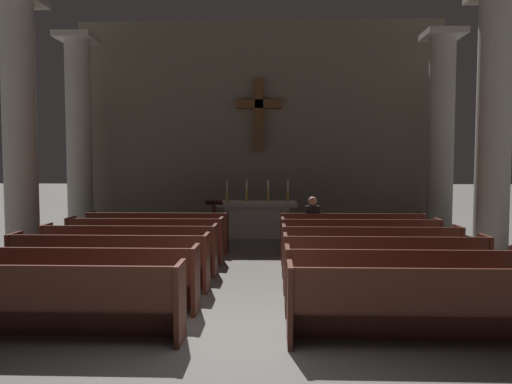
% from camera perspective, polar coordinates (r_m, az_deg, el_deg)
% --- Properties ---
extents(ground_plane, '(80.00, 80.00, 0.00)m').
position_cam_1_polar(ground_plane, '(6.09, -2.44, -16.93)').
color(ground_plane, '#66635E').
extents(pew_left_row_1, '(3.26, 0.50, 0.95)m').
position_cam_1_polar(pew_left_row_1, '(6.48, -23.11, -11.54)').
color(pew_left_row_1, '#4C2319').
rests_on(pew_left_row_1, ground).
extents(pew_left_row_2, '(3.26, 0.50, 0.95)m').
position_cam_1_polar(pew_left_row_2, '(7.49, -19.35, -9.40)').
color(pew_left_row_2, '#4C2319').
rests_on(pew_left_row_2, ground).
extents(pew_left_row_3, '(3.26, 0.50, 0.95)m').
position_cam_1_polar(pew_left_row_3, '(8.54, -16.54, -7.75)').
color(pew_left_row_3, '#4C2319').
rests_on(pew_left_row_3, ground).
extents(pew_left_row_4, '(3.26, 0.50, 0.95)m').
position_cam_1_polar(pew_left_row_4, '(9.61, -14.36, -6.45)').
color(pew_left_row_4, '#4C2319').
rests_on(pew_left_row_4, ground).
extents(pew_left_row_5, '(3.26, 0.50, 0.95)m').
position_cam_1_polar(pew_left_row_5, '(10.69, -12.63, -5.40)').
color(pew_left_row_5, '#4C2319').
rests_on(pew_left_row_5, ground).
extents(pew_left_row_6, '(3.26, 0.50, 0.95)m').
position_cam_1_polar(pew_left_row_6, '(11.79, -11.22, -4.55)').
color(pew_left_row_6, '#4C2319').
rests_on(pew_left_row_6, ground).
extents(pew_right_row_1, '(3.26, 0.50, 0.95)m').
position_cam_1_polar(pew_right_row_1, '(6.16, 19.32, -12.24)').
color(pew_right_row_1, '#4C2319').
rests_on(pew_right_row_1, ground).
extents(pew_right_row_2, '(3.26, 0.50, 0.95)m').
position_cam_1_polar(pew_right_row_2, '(7.22, 16.60, -9.84)').
color(pew_right_row_2, '#4C2319').
rests_on(pew_right_row_2, ground).
extents(pew_right_row_3, '(3.26, 0.50, 0.95)m').
position_cam_1_polar(pew_right_row_3, '(8.30, 14.60, -8.04)').
color(pew_right_row_3, '#4C2319').
rests_on(pew_right_row_3, ground).
extents(pew_right_row_4, '(3.26, 0.50, 0.95)m').
position_cam_1_polar(pew_right_row_4, '(9.40, 13.08, -6.66)').
color(pew_right_row_4, '#4C2319').
rests_on(pew_right_row_4, ground).
extents(pew_right_row_5, '(3.26, 0.50, 0.95)m').
position_cam_1_polar(pew_right_row_5, '(10.50, 11.89, -5.56)').
color(pew_right_row_5, '#4C2319').
rests_on(pew_right_row_5, ground).
extents(pew_right_row_6, '(3.26, 0.50, 0.95)m').
position_cam_1_polar(pew_right_row_6, '(11.62, 10.92, -4.67)').
color(pew_right_row_6, '#4C2319').
rests_on(pew_right_row_6, ground).
extents(column_left_second, '(1.06, 1.06, 5.69)m').
position_cam_1_polar(column_left_second, '(12.01, -25.59, 6.23)').
color(column_left_second, '#ADA89E').
rests_on(column_left_second, ground).
extents(column_right_second, '(1.06, 1.06, 5.69)m').
position_cam_1_polar(column_right_second, '(11.62, 25.71, 6.33)').
color(column_right_second, '#ADA89E').
rests_on(column_right_second, ground).
extents(column_left_third, '(1.06, 1.06, 5.69)m').
position_cam_1_polar(column_left_third, '(15.02, -19.72, 5.78)').
color(column_left_third, '#ADA89E').
rests_on(column_left_third, ground).
extents(column_right_third, '(1.06, 1.06, 5.69)m').
position_cam_1_polar(column_right_third, '(14.71, 20.53, 5.81)').
color(column_right_third, '#ADA89E').
rests_on(column_right_third, ground).
extents(altar, '(2.20, 0.90, 1.01)m').
position_cam_1_polar(altar, '(13.82, 0.15, -3.05)').
color(altar, '#BCB7AD').
rests_on(altar, ground).
extents(candlestick_outer_left, '(0.16, 0.16, 0.58)m').
position_cam_1_polar(candlestick_outer_left, '(13.81, -3.37, -0.32)').
color(candlestick_outer_left, '#B79338').
rests_on(candlestick_outer_left, altar).
extents(candlestick_inner_left, '(0.16, 0.16, 0.58)m').
position_cam_1_polar(candlestick_inner_left, '(13.77, -1.09, -0.33)').
color(candlestick_inner_left, '#B79338').
rests_on(candlestick_inner_left, altar).
extents(candlestick_inner_right, '(0.16, 0.16, 0.58)m').
position_cam_1_polar(candlestick_inner_right, '(13.75, 1.40, -0.33)').
color(candlestick_inner_right, '#B79338').
rests_on(candlestick_inner_right, altar).
extents(candlestick_outer_right, '(0.16, 0.16, 0.58)m').
position_cam_1_polar(candlestick_outer_right, '(13.75, 3.70, -0.34)').
color(candlestick_outer_right, '#B79338').
rests_on(candlestick_outer_right, altar).
extents(apse_with_cross, '(11.30, 0.51, 6.46)m').
position_cam_1_polar(apse_with_cross, '(15.63, 0.38, 7.64)').
color(apse_with_cross, '#706656').
rests_on(apse_with_cross, ground).
extents(lectern, '(0.44, 0.36, 1.15)m').
position_cam_1_polar(lectern, '(12.71, -4.87, -3.58)').
color(lectern, '#4C2319').
rests_on(lectern, ground).
extents(lone_worshipper, '(0.32, 0.43, 1.32)m').
position_cam_1_polar(lone_worshipper, '(11.52, 6.48, -3.61)').
color(lone_worshipper, '#26262B').
rests_on(lone_worshipper, ground).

